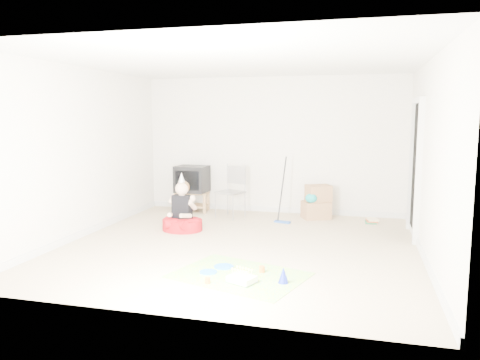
% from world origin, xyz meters
% --- Properties ---
extents(ground, '(5.00, 5.00, 0.00)m').
position_xyz_m(ground, '(0.00, 0.00, 0.00)').
color(ground, '#C8B18F').
rests_on(ground, ground).
extents(doorway_recess, '(0.02, 0.90, 2.05)m').
position_xyz_m(doorway_recess, '(2.48, 1.20, 1.02)').
color(doorway_recess, black).
rests_on(doorway_recess, ground).
extents(tv_stand, '(0.66, 0.45, 0.39)m').
position_xyz_m(tv_stand, '(-1.52, 2.14, 0.24)').
color(tv_stand, '#976F44').
rests_on(tv_stand, ground).
extents(crt_tv, '(0.61, 0.51, 0.51)m').
position_xyz_m(crt_tv, '(-1.52, 2.14, 0.64)').
color(crt_tv, black).
rests_on(crt_tv, tv_stand).
extents(folding_chair, '(0.56, 0.55, 0.97)m').
position_xyz_m(folding_chair, '(-0.65, 1.80, 0.47)').
color(folding_chair, '#97979C').
rests_on(folding_chair, ground).
extents(cardboard_boxes, '(0.59, 0.56, 0.61)m').
position_xyz_m(cardboard_boxes, '(0.90, 2.12, 0.29)').
color(cardboard_boxes, '#A57850').
rests_on(cardboard_boxes, ground).
extents(floor_mop, '(0.30, 0.38, 1.14)m').
position_xyz_m(floor_mop, '(0.36, 1.60, 0.26)').
color(floor_mop, '#214CA9').
rests_on(floor_mop, ground).
extents(book_pile, '(0.22, 0.26, 0.08)m').
position_xyz_m(book_pile, '(1.87, 1.98, 0.04)').
color(book_pile, '#267347').
rests_on(book_pile, ground).
extents(seated_woman, '(0.70, 0.70, 0.96)m').
position_xyz_m(seated_woman, '(-1.14, 0.64, 0.21)').
color(seated_woman, '#B41018').
rests_on(seated_woman, ground).
extents(party_mat, '(1.73, 1.46, 0.01)m').
position_xyz_m(party_mat, '(0.32, -1.24, 0.00)').
color(party_mat, '#FF357C').
rests_on(party_mat, ground).
extents(birthday_cake, '(0.35, 0.32, 0.14)m').
position_xyz_m(birthday_cake, '(0.41, -1.48, 0.04)').
color(birthday_cake, white).
rests_on(birthday_cake, party_mat).
extents(blue_plate_near, '(0.34, 0.34, 0.01)m').
position_xyz_m(blue_plate_near, '(0.06, -1.01, 0.01)').
color(blue_plate_near, blue).
rests_on(blue_plate_near, party_mat).
extents(blue_plate_far, '(0.23, 0.23, 0.01)m').
position_xyz_m(blue_plate_far, '(-0.06, -1.25, 0.01)').
color(blue_plate_far, blue).
rests_on(blue_plate_far, party_mat).
extents(orange_cup_near, '(0.07, 0.07, 0.08)m').
position_xyz_m(orange_cup_near, '(0.56, -1.09, 0.04)').
color(orange_cup_near, orange).
rests_on(orange_cup_near, party_mat).
extents(orange_cup_far, '(0.07, 0.07, 0.07)m').
position_xyz_m(orange_cup_far, '(0.05, -1.61, 0.04)').
color(orange_cup_far, orange).
rests_on(orange_cup_far, party_mat).
extents(blue_party_hat, '(0.17, 0.17, 0.18)m').
position_xyz_m(blue_party_hat, '(0.86, -1.37, 0.09)').
color(blue_party_hat, '#1B2CC3').
rests_on(blue_party_hat, party_mat).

